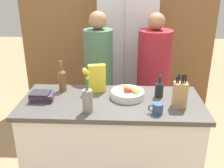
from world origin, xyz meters
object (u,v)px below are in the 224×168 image
object	(u,v)px
coffee_mug	(157,109)
bottle_oil	(159,88)
book_stack	(42,96)
bottle_vinegar	(62,79)
flower_vase	(87,97)
person_in_blue	(153,75)
person_at_sink	(99,76)
cereal_box	(97,78)
fruit_bowl	(128,93)
refrigerator	(127,50)
knife_block	(180,94)

from	to	relation	value
coffee_mug	bottle_oil	distance (m)	0.33
book_stack	bottle_vinegar	size ratio (longest dim) A/B	0.72
coffee_mug	bottle_vinegar	distance (m)	0.94
flower_vase	bottle_vinegar	size ratio (longest dim) A/B	1.26
flower_vase	person_in_blue	xyz separation A→B (m)	(0.62, 0.99, -0.17)
book_stack	person_at_sink	world-z (taller)	person_at_sink
person_at_sink	cereal_box	bearing A→B (deg)	-94.85
bottle_oil	person_at_sink	distance (m)	0.81
bottle_oil	bottle_vinegar	distance (m)	0.90
flower_vase	book_stack	size ratio (longest dim) A/B	1.76
flower_vase	fruit_bowl	bearing A→B (deg)	42.02
cereal_box	person_at_sink	size ratio (longest dim) A/B	0.16
refrigerator	person_at_sink	world-z (taller)	refrigerator
bottle_oil	person_in_blue	xyz separation A→B (m)	(0.02, 0.67, -0.12)
knife_block	person_in_blue	world-z (taller)	person_in_blue
bottle_vinegar	person_at_sink	xyz separation A→B (m)	(0.30, 0.45, -0.13)
knife_block	cereal_box	world-z (taller)	knife_block
cereal_box	bottle_oil	size ratio (longest dim) A/B	1.29
person_at_sink	person_in_blue	bearing A→B (deg)	3.22
refrigerator	book_stack	distance (m)	1.60
knife_block	flower_vase	xyz separation A→B (m)	(-0.74, -0.12, 0.02)
cereal_box	coffee_mug	world-z (taller)	cereal_box
fruit_bowl	flower_vase	size ratio (longest dim) A/B	0.80
coffee_mug	book_stack	xyz separation A→B (m)	(-0.98, 0.20, -0.01)
bottle_oil	bottle_vinegar	xyz separation A→B (m)	(-0.89, 0.10, 0.04)
bottle_vinegar	person_in_blue	world-z (taller)	person_in_blue
refrigerator	knife_block	distance (m)	1.54
refrigerator	bottle_oil	xyz separation A→B (m)	(0.28, -1.29, -0.01)
cereal_box	person_at_sink	world-z (taller)	person_at_sink
book_stack	person_at_sink	bearing A→B (deg)	56.99
refrigerator	person_at_sink	size ratio (longest dim) A/B	1.26
flower_vase	bottle_oil	world-z (taller)	flower_vase
book_stack	knife_block	bearing A→B (deg)	-3.40
bottle_vinegar	person_in_blue	distance (m)	1.09
flower_vase	cereal_box	xyz separation A→B (m)	(0.03, 0.42, 0.00)
flower_vase	cereal_box	size ratio (longest dim) A/B	1.42
cereal_box	coffee_mug	bearing A→B (deg)	-39.13
fruit_bowl	bottle_oil	distance (m)	0.28
bottle_vinegar	cereal_box	bearing A→B (deg)	-0.65
refrigerator	person_at_sink	bearing A→B (deg)	-112.94
knife_block	person_at_sink	world-z (taller)	person_at_sink
refrigerator	fruit_bowl	xyz separation A→B (m)	(-0.00, -1.32, -0.05)
fruit_bowl	cereal_box	distance (m)	0.32
person_at_sink	coffee_mug	bearing A→B (deg)	-66.41
bottle_oil	person_at_sink	size ratio (longest dim) A/B	0.13
cereal_box	person_in_blue	world-z (taller)	person_in_blue
bottle_oil	cereal_box	bearing A→B (deg)	170.23
refrigerator	bottle_vinegar	world-z (taller)	refrigerator
bottle_vinegar	person_at_sink	size ratio (longest dim) A/B	0.18
bottle_oil	person_at_sink	xyz separation A→B (m)	(-0.59, 0.55, -0.09)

